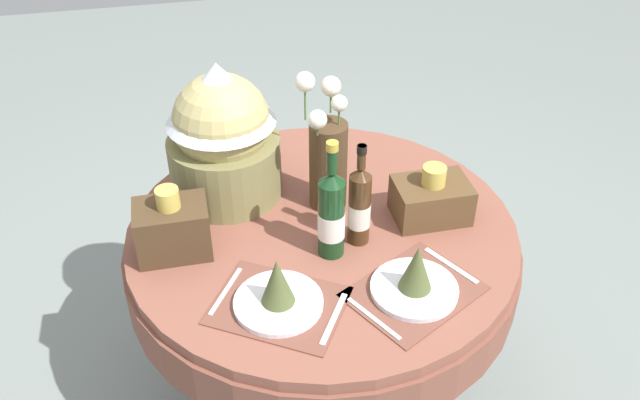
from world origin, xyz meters
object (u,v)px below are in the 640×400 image
object	(u,v)px
place_setting_left	(278,293)
wine_bottle_centre	(330,214)
woven_basket_side_left	(173,228)
dining_table	(322,257)
wine_bottle_left	(360,205)
gift_tub_back_left	(222,129)
place_setting_right	(415,279)
woven_basket_side_right	(431,199)
flower_vase	(327,155)

from	to	relation	value
place_setting_left	wine_bottle_centre	size ratio (longest dim) A/B	1.13
woven_basket_side_left	dining_table	bearing A→B (deg)	2.22
wine_bottle_left	wine_bottle_centre	distance (m)	0.10
gift_tub_back_left	woven_basket_side_left	size ratio (longest dim) A/B	2.08
dining_table	place_setting_left	distance (m)	0.39
dining_table	place_setting_right	bearing A→B (deg)	-61.09
dining_table	woven_basket_side_right	world-z (taller)	woven_basket_side_right
woven_basket_side_left	woven_basket_side_right	size ratio (longest dim) A/B	0.97
wine_bottle_centre	dining_table	bearing A→B (deg)	88.66
dining_table	woven_basket_side_right	distance (m)	0.39
place_setting_left	wine_bottle_left	xyz separation A→B (m)	(0.28, 0.22, 0.08)
place_setting_right	wine_bottle_centre	distance (m)	0.30
flower_vase	wine_bottle_left	xyz separation A→B (m)	(0.05, -0.20, -0.05)
wine_bottle_left	wine_bottle_centre	world-z (taller)	wine_bottle_centre
place_setting_right	flower_vase	world-z (taller)	flower_vase
place_setting_left	woven_basket_side_right	world-z (taller)	woven_basket_side_right
dining_table	gift_tub_back_left	xyz separation A→B (m)	(-0.26, 0.24, 0.36)
dining_table	place_setting_right	xyz separation A→B (m)	(0.18, -0.33, 0.17)
place_setting_left	woven_basket_side_left	size ratio (longest dim) A/B	1.94
wine_bottle_centre	woven_basket_side_right	distance (m)	0.36
flower_vase	wine_bottle_centre	xyz separation A→B (m)	(-0.04, -0.24, -0.04)
flower_vase	woven_basket_side_right	xyz separation A→B (m)	(0.30, -0.14, -0.11)
woven_basket_side_left	woven_basket_side_right	xyz separation A→B (m)	(0.78, -0.00, -0.02)
flower_vase	place_setting_left	bearing A→B (deg)	-118.40
place_setting_right	wine_bottle_centre	size ratio (longest dim) A/B	1.13
woven_basket_side_right	gift_tub_back_left	bearing A→B (deg)	156.20
woven_basket_side_left	woven_basket_side_right	distance (m)	0.78
woven_basket_side_left	flower_vase	bearing A→B (deg)	15.73
place_setting_right	woven_basket_side_left	distance (m)	0.70
wine_bottle_left	wine_bottle_centre	bearing A→B (deg)	-158.84
dining_table	wine_bottle_left	distance (m)	0.28
dining_table	woven_basket_side_left	size ratio (longest dim) A/B	5.52
wine_bottle_centre	woven_basket_side_left	bearing A→B (deg)	166.84
place_setting_left	woven_basket_side_right	xyz separation A→B (m)	(0.52, 0.28, 0.02)
wine_bottle_left	gift_tub_back_left	xyz separation A→B (m)	(-0.35, 0.33, 0.11)
gift_tub_back_left	woven_basket_side_left	bearing A→B (deg)	-124.65
wine_bottle_left	wine_bottle_centre	size ratio (longest dim) A/B	0.88
wine_bottle_left	woven_basket_side_right	world-z (taller)	wine_bottle_left
gift_tub_back_left	place_setting_left	bearing A→B (deg)	-82.26
wine_bottle_centre	woven_basket_side_right	size ratio (longest dim) A/B	1.66
place_setting_left	place_setting_right	distance (m)	0.37
wine_bottle_left	woven_basket_side_right	size ratio (longest dim) A/B	1.46
woven_basket_side_left	wine_bottle_centre	bearing A→B (deg)	-13.16
dining_table	woven_basket_side_left	distance (m)	0.49
wine_bottle_left	place_setting_right	bearing A→B (deg)	-69.78
place_setting_left	woven_basket_side_right	distance (m)	0.60
dining_table	flower_vase	xyz separation A→B (m)	(0.04, 0.12, 0.30)
place_setting_left	woven_basket_side_right	bearing A→B (deg)	28.37
woven_basket_side_right	flower_vase	bearing A→B (deg)	154.89
dining_table	wine_bottle_left	xyz separation A→B (m)	(0.09, -0.08, 0.25)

